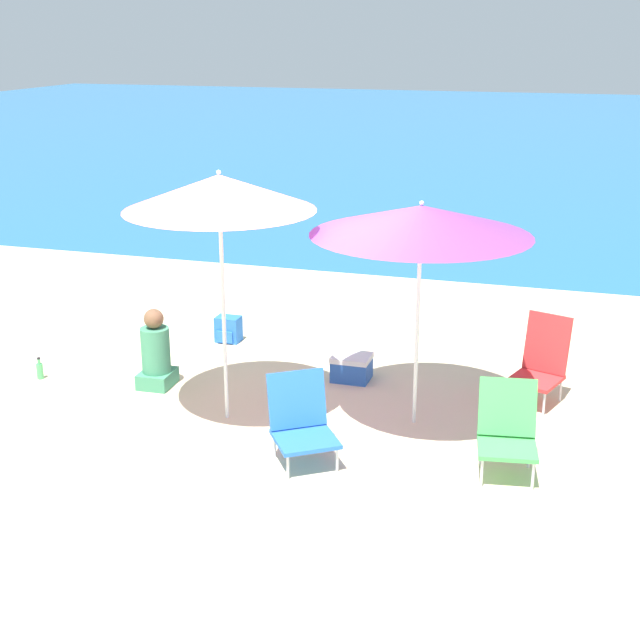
% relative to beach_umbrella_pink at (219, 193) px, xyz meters
% --- Properties ---
extents(ground_plane, '(60.00, 60.00, 0.00)m').
position_rel_beach_umbrella_pink_xyz_m(ground_plane, '(0.37, -0.11, -2.16)').
color(ground_plane, beige).
extents(sea_water, '(60.00, 40.00, 0.01)m').
position_rel_beach_umbrella_pink_xyz_m(sea_water, '(0.37, 25.38, -2.16)').
color(sea_water, '#23669E').
rests_on(sea_water, ground).
extents(beach_umbrella_pink, '(1.73, 1.73, 2.37)m').
position_rel_beach_umbrella_pink_xyz_m(beach_umbrella_pink, '(0.00, 0.00, 0.00)').
color(beach_umbrella_pink, white).
rests_on(beach_umbrella_pink, ground).
extents(beach_umbrella_purple, '(1.98, 1.98, 2.11)m').
position_rel_beach_umbrella_pink_xyz_m(beach_umbrella_purple, '(1.73, 0.41, -0.23)').
color(beach_umbrella_purple, white).
rests_on(beach_umbrella_purple, ground).
extents(beach_chair_green, '(0.56, 0.64, 0.77)m').
position_rel_beach_umbrella_pink_xyz_m(beach_chair_green, '(2.65, -0.31, -1.77)').
color(beach_chair_green, silver).
rests_on(beach_chair_green, ground).
extents(beach_chair_red, '(0.60, 0.67, 0.86)m').
position_rel_beach_umbrella_pink_xyz_m(beach_chair_red, '(2.82, 1.31, -1.75)').
color(beach_chair_red, silver).
rests_on(beach_chair_red, ground).
extents(beach_chair_blue, '(0.74, 0.76, 0.75)m').
position_rel_beach_umbrella_pink_xyz_m(beach_chair_blue, '(0.94, -0.60, -1.80)').
color(beach_chair_blue, silver).
rests_on(beach_chair_blue, ground).
extents(person_seated_near, '(0.34, 0.40, 0.84)m').
position_rel_beach_umbrella_pink_xyz_m(person_seated_near, '(-1.00, 0.52, -1.82)').
color(person_seated_near, '#3F8C66').
rests_on(person_seated_near, ground).
extents(backpack_blue, '(0.28, 0.24, 0.30)m').
position_rel_beach_umbrella_pink_xyz_m(backpack_blue, '(-0.82, 2.01, -2.02)').
color(backpack_blue, blue).
rests_on(backpack_blue, ground).
extents(water_bottle, '(0.07, 0.07, 0.24)m').
position_rel_beach_umbrella_pink_xyz_m(water_bottle, '(-2.28, 0.33, -2.07)').
color(water_bottle, '#4CB266').
rests_on(water_bottle, ground).
extents(cooler_box, '(0.40, 0.34, 0.27)m').
position_rel_beach_umbrella_pink_xyz_m(cooler_box, '(0.89, 1.27, -2.03)').
color(cooler_box, '#2859B2').
rests_on(cooler_box, ground).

